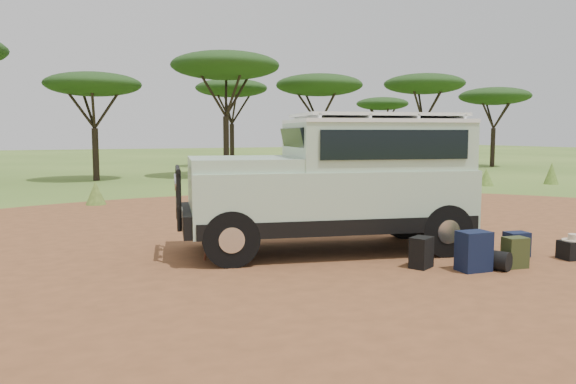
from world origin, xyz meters
name	(u,v)px	position (x,y,z in m)	size (l,w,h in m)	color
ground	(341,257)	(0.00, 0.00, 0.00)	(140.00, 140.00, 0.00)	#496925
dirt_clearing	(341,257)	(0.00, 0.00, 0.00)	(23.00, 23.00, 0.01)	brown
grass_fringe	(203,189)	(0.12, 8.67, 0.40)	(36.60, 1.60, 0.90)	#496925
acacia_treeline	(149,76)	(0.75, 19.81, 4.87)	(46.70, 13.20, 6.26)	black
safari_vehicle	(337,185)	(0.22, 0.54, 1.19)	(5.36, 3.08, 2.46)	#AFCCAE
walking_staff	(213,216)	(-2.05, 0.68, 0.76)	(0.04, 0.04, 1.54)	maroon
backpack_black	(421,253)	(0.75, -1.21, 0.25)	(0.36, 0.27, 0.50)	black
backpack_navy	(474,251)	(1.35, -1.71, 0.31)	(0.48, 0.34, 0.62)	#111837
backpack_olive	(515,253)	(2.10, -1.82, 0.25)	(0.35, 0.26, 0.49)	#393F1D
duffel_navy	(517,244)	(2.77, -1.23, 0.21)	(0.38, 0.29, 0.43)	#111837
hard_case	(573,250)	(3.47, -1.79, 0.16)	(0.45, 0.32, 0.32)	black
stuff_sack	(499,261)	(1.75, -1.84, 0.15)	(0.31, 0.31, 0.31)	black
safari_hat	(574,238)	(3.47, -1.79, 0.36)	(0.38, 0.38, 0.11)	beige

